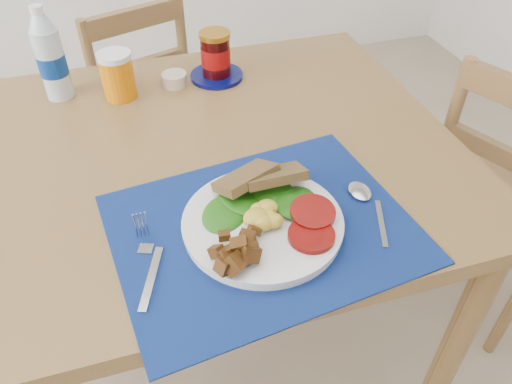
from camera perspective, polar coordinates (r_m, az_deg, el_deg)
The scene contains 11 objects.
table at distance 1.12m, azimuth -13.64°, elevation 0.12°, with size 1.40×0.90×0.75m.
chair_far at distance 1.81m, azimuth -13.81°, elevation 11.66°, with size 0.47×0.46×1.00m.
chair_end at distance 1.49m, azimuth 27.18°, elevation 1.30°, with size 0.49×0.50×1.04m.
placemat at distance 0.89m, azimuth 0.76°, elevation -4.15°, with size 0.52×0.40×0.00m, color black.
breakfast_plate at distance 0.87m, azimuth 0.50°, elevation -3.42°, with size 0.28×0.28×0.07m.
fork at distance 0.85m, azimuth -12.27°, elevation -7.51°, with size 0.06×0.19×0.00m.
spoon at distance 0.95m, azimuth 12.48°, elevation -1.07°, with size 0.05×0.17×0.01m.
water_bottle at distance 1.30m, azimuth -22.41°, elevation 13.92°, with size 0.07×0.07×0.22m.
juice_glass at distance 1.27m, azimuth -15.51°, elevation 12.57°, with size 0.08×0.08×0.11m, color #D56E05.
ramekin at distance 1.31m, azimuth -9.29°, elevation 12.58°, with size 0.06×0.06×0.03m, color #C4AD90.
jam_on_saucer at distance 1.31m, azimuth -4.63°, elevation 15.00°, with size 0.14×0.14×0.12m.
Camera 1 is at (0.01, -0.66, 1.39)m, focal length 35.00 mm.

